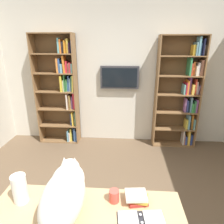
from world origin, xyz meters
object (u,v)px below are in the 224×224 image
Objects in this scene: bookshelf_left at (182,93)px; bookshelf_right at (62,90)px; paper_towel_roll at (20,189)px; cat at (65,192)px; desk_book_stack at (137,198)px; open_binder at (142,224)px; wall_mounted_tv at (120,77)px; coffee_mug at (114,196)px.

bookshelf_right reaches higher than bookshelf_left.
paper_towel_roll is at bearing 100.24° from bookshelf_right.
desk_book_stack is (-0.52, -0.12, -0.13)m from cat.
desk_book_stack is at bearing -82.67° from open_binder.
desk_book_stack is (0.03, -0.20, 0.03)m from open_binder.
wall_mounted_tv is 7.54× the size of coffee_mug.
bookshelf_left is at bearing -111.25° from desk_book_stack.
wall_mounted_tv is 2.06× the size of open_binder.
wall_mounted_tv is at bearing -175.57° from bookshelf_right.
bookshelf_right is (2.27, 0.00, 0.02)m from bookshelf_left.
wall_mounted_tv is (-1.11, -0.09, 0.24)m from bookshelf_right.
wall_mounted_tv is 2.67m from paper_towel_roll.
open_binder is at bearing 135.23° from coffee_mug.
desk_book_stack is (-1.34, 2.41, -0.28)m from bookshelf_right.
bookshelf_left is at bearing -179.98° from bookshelf_right.
wall_mounted_tv is 2.76m from open_binder.
cat is 7.33× the size of coffee_mug.
desk_book_stack is (-0.23, 2.49, -0.52)m from wall_mounted_tv.
paper_towel_roll reaches higher than coffee_mug.
cat is 0.38m from paper_towel_roll.
bookshelf_left reaches higher than paper_towel_roll.
open_binder is (-1.36, 2.61, -0.31)m from bookshelf_right.
cat is at bearing 60.12° from bookshelf_left.
bookshelf_left reaches higher than wall_mounted_tv.
bookshelf_left is 2.92m from cat.
bookshelf_right is 11.24× the size of desk_book_stack.
bookshelf_left is 0.98× the size of bookshelf_right.
paper_towel_roll is at bearing 53.42° from bookshelf_left.
cat is at bearing 19.32° from coffee_mug.
coffee_mug reaches higher than desk_book_stack.
bookshelf_right is at bearing 4.43° from wall_mounted_tv.
bookshelf_left reaches higher than cat.
coffee_mug is (-0.05, 2.50, -0.52)m from wall_mounted_tv.
cat reaches higher than desk_book_stack.
open_binder is 0.21m from desk_book_stack.
cat is at bearing 107.95° from bookshelf_right.
open_binder is at bearing 170.90° from paper_towel_roll.
cat is at bearing 13.17° from desk_book_stack.
desk_book_stack is at bearing 95.25° from wall_mounted_tv.
cat is 0.55m from desk_book_stack.
coffee_mug is 0.52× the size of desk_book_stack.
wall_mounted_tv is 3.13× the size of paper_towel_roll.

